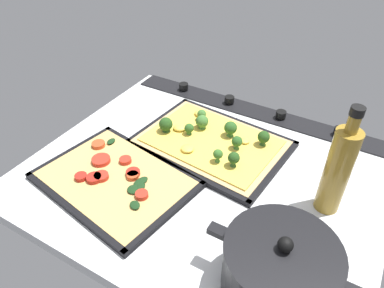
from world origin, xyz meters
The scene contains 8 objects.
ground_plane centered at (0.00, 0.00, -1.50)cm, with size 78.40×65.36×3.00cm, color silver.
stove_control_panel centered at (0.00, -29.18, 0.55)cm, with size 75.26×7.00×2.60cm.
baking_tray_front centered at (3.19, -9.04, 0.37)cm, with size 38.16×29.07×1.30cm.
broccoli_pizza centered at (3.39, -9.19, 1.71)cm, with size 35.54×26.45×5.43cm.
baking_tray_back centered at (15.61, 13.37, 0.37)cm, with size 36.56×29.13×1.30cm.
veggie_pizza_back centered at (15.81, 13.18, 1.09)cm, with size 33.79×26.36×1.90cm.
cooking_pot centered at (-23.84, 19.85, 5.46)cm, with size 25.11×18.27×13.21cm.
oil_bottle centered at (-26.73, -3.07, 10.22)cm, with size 4.96×4.96×24.20cm.
Camera 1 is at (-28.12, 54.59, 56.05)cm, focal length 33.51 mm.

